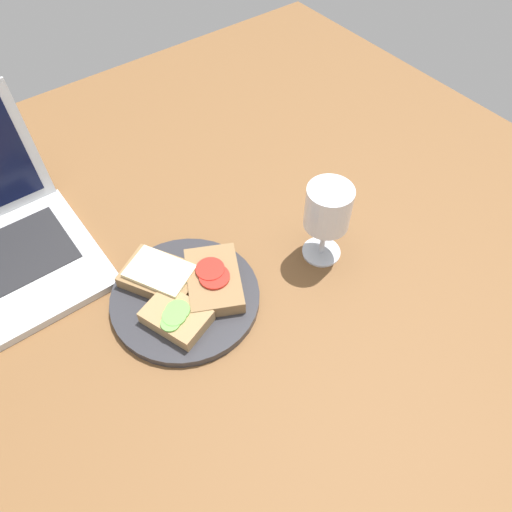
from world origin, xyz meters
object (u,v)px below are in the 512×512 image
object	(u,v)px
sandwich_with_tomato	(214,280)
sandwich_with_cheese	(160,275)
plate	(185,298)
sandwich_with_cucumber	(177,318)
wine_glass	(328,211)

from	to	relation	value
sandwich_with_tomato	sandwich_with_cheese	world-z (taller)	sandwich_with_tomato
plate	sandwich_with_tomato	size ratio (longest dim) A/B	1.61
sandwich_with_cucumber	wine_glass	xyz separation A→B (cm)	(26.34, -1.91, 7.25)
sandwich_with_cucumber	wine_glass	bearing A→B (deg)	-4.16
plate	sandwich_with_tomato	world-z (taller)	sandwich_with_tomato
sandwich_with_tomato	sandwich_with_cheese	bearing A→B (deg)	137.14
sandwich_with_cheese	sandwich_with_cucumber	size ratio (longest dim) A/B	1.26
sandwich_with_cucumber	wine_glass	size ratio (longest dim) A/B	0.76
sandwich_with_cheese	sandwich_with_tomato	bearing A→B (deg)	-42.86
sandwich_with_cheese	wine_glass	distance (cm)	27.37
wine_glass	sandwich_with_cheese	bearing A→B (deg)	157.72
plate	wine_glass	distance (cm)	25.38
sandwich_with_tomato	wine_glass	world-z (taller)	wine_glass
sandwich_with_cheese	wine_glass	world-z (taller)	wine_glass
sandwich_with_cucumber	sandwich_with_tomato	bearing A→B (deg)	17.21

